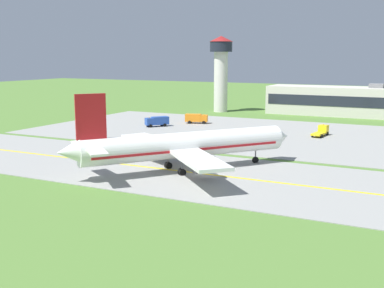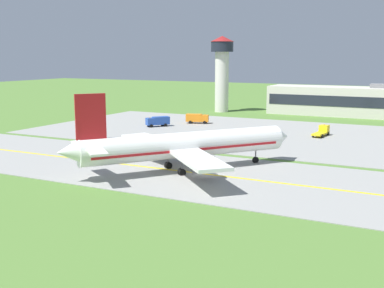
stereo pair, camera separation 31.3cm
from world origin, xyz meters
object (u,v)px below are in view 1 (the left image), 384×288
service_truck_catering (157,121)px  control_tower (221,66)px  service_truck_fuel (322,131)px  service_truck_baggage (196,118)px  airplane_lead (183,145)px

service_truck_catering → control_tower: bearing=89.5°
service_truck_catering → control_tower: size_ratio=0.25×
service_truck_catering → service_truck_fuel: bearing=5.8°
service_truck_baggage → service_truck_fuel: service_truck_baggage is taller
control_tower → service_truck_fuel: bearing=-41.1°
service_truck_fuel → control_tower: (-40.61, 35.44, 13.58)m
airplane_lead → service_truck_fuel: bearing=75.4°
service_truck_baggage → control_tower: (-5.94, 29.66, 13.23)m
service_truck_fuel → service_truck_catering: bearing=-174.2°
airplane_lead → control_tower: control_tower is taller
service_truck_baggage → service_truck_catering: bearing=-122.2°
control_tower → service_truck_catering: bearing=-90.5°
service_truck_catering → control_tower: (0.32, 39.61, 13.23)m
service_truck_baggage → service_truck_catering: (-6.26, -9.95, 0.00)m
service_truck_baggage → control_tower: bearing=101.3°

